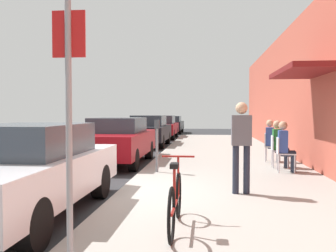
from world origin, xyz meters
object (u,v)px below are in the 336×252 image
parked_car_0 (27,169)px  seated_patron_0 (285,144)px  bicycle_0 (175,202)px  cafe_chair_2 (270,145)px  parked_car_3 (162,127)px  seated_patron_2 (272,139)px  cafe_chair_1 (277,149)px  pedestrian_standing (241,140)px  seated_patron_1 (279,142)px  parking_meter (157,142)px  cafe_chair_0 (283,152)px  parked_car_1 (118,140)px  parked_car_2 (149,130)px  street_sign (69,111)px  parked_car_4 (171,124)px

parked_car_0 → seated_patron_0: (4.79, 4.13, 0.07)m
bicycle_0 → cafe_chair_2: 7.27m
parked_car_3 → seated_patron_2: bearing=-67.3°
cafe_chair_1 → pedestrian_standing: bearing=-110.3°
seated_patron_0 → cafe_chair_2: seated_patron_0 is taller
seated_patron_0 → seated_patron_1: 0.79m
parking_meter → seated_patron_0: bearing=6.6°
bicycle_0 → parked_car_0: bearing=162.0°
cafe_chair_2 → pedestrian_standing: size_ratio=0.51×
parked_car_3 → seated_patron_0: 14.23m
seated_patron_0 → seated_patron_2: (0.00, 1.96, 0.00)m
cafe_chair_0 → pedestrian_standing: bearing=-115.6°
cafe_chair_0 → parked_car_1: bearing=159.3°
parked_car_2 → street_sign: street_sign is taller
parked_car_2 → seated_patron_1: parked_car_2 is taller
cafe_chair_0 → seated_patron_1: 0.81m
cafe_chair_1 → parked_car_4: bearing=104.4°
street_sign → seated_patron_0: (3.29, 6.22, -0.82)m
parked_car_1 → seated_patron_2: parked_car_1 is taller
cafe_chair_2 → seated_patron_2: bearing=-13.0°
parked_car_4 → bicycle_0: 24.26m
parking_meter → seated_patron_1: (3.24, 1.17, -0.07)m
pedestrian_standing → seated_patron_2: bearing=73.8°
street_sign → pedestrian_standing: bearing=61.3°
cafe_chair_0 → cafe_chair_2: (0.00, 1.97, 0.00)m
cafe_chair_0 → pedestrian_standing: size_ratio=0.51×
street_sign → seated_patron_0: size_ratio=2.02×
parked_car_4 → cafe_chair_1: parked_car_4 is taller
parked_car_1 → seated_patron_1: parked_car_1 is taller
parked_car_2 → cafe_chair_1: bearing=-57.0°
parked_car_1 → street_sign: size_ratio=1.69×
parked_car_0 → parked_car_4: (0.00, 23.37, -0.03)m
parked_car_1 → cafe_chair_0: size_ratio=5.06×
pedestrian_standing → cafe_chair_2: bearing=74.5°
bicycle_0 → cafe_chair_1: bicycle_0 is taller
cafe_chair_1 → seated_patron_1: 0.20m
bicycle_0 → pedestrian_standing: bearing=64.9°
parked_car_4 → seated_patron_1: bearing=-75.4°
seated_patron_1 → cafe_chair_2: size_ratio=1.48×
parked_car_2 → seated_patron_1: size_ratio=3.41×
seated_patron_0 → pedestrian_standing: (-1.35, -2.69, 0.30)m
cafe_chair_1 → seated_patron_2: bearing=87.0°
parked_car_3 → parking_meter: bearing=-83.6°
parked_car_1 → parked_car_0: bearing=-90.0°
bicycle_0 → seated_patron_1: size_ratio=1.33×
parked_car_1 → cafe_chair_2: parked_car_1 is taller
cafe_chair_0 → cafe_chair_2: size_ratio=1.00×
street_sign → cafe_chair_0: bearing=62.6°
parking_meter → bicycle_0: bearing=-79.4°
seated_patron_0 → parked_car_0: bearing=-139.2°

